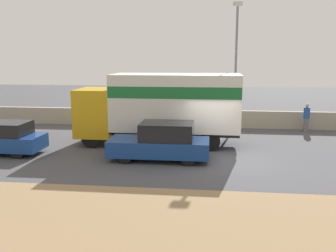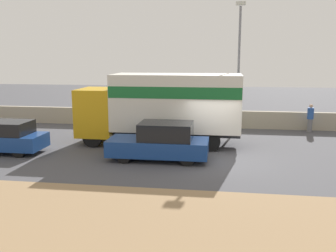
# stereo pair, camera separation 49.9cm
# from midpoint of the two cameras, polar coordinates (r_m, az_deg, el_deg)

# --- Properties ---
(ground_plane) EXTENTS (80.00, 80.00, 0.00)m
(ground_plane) POSITION_cam_midpoint_polar(r_m,az_deg,el_deg) (16.51, 5.97, -5.22)
(ground_plane) COLOR #47474C
(dirt_shoulder_foreground) EXTENTS (60.00, 5.03, 0.04)m
(dirt_shoulder_foreground) POSITION_cam_midpoint_polar(r_m,az_deg,el_deg) (10.52, 5.49, -14.62)
(dirt_shoulder_foreground) COLOR #937551
(dirt_shoulder_foreground) RESTS_ON ground_plane
(stone_wall_backdrop) EXTENTS (60.00, 0.35, 1.09)m
(stone_wall_backdrop) POSITION_cam_midpoint_polar(r_m,az_deg,el_deg) (23.98, 6.25, 1.11)
(stone_wall_backdrop) COLOR #A39984
(stone_wall_backdrop) RESTS_ON ground_plane
(street_lamp) EXTENTS (0.56, 0.28, 7.58)m
(street_lamp) POSITION_cam_midpoint_polar(r_m,az_deg,el_deg) (22.97, 9.69, 10.14)
(street_lamp) COLOR slate
(street_lamp) RESTS_ON ground_plane
(box_truck) EXTENTS (8.20, 2.54, 3.61)m
(box_truck) POSITION_cam_midpoint_polar(r_m,az_deg,el_deg) (18.87, -1.56, 3.40)
(box_truck) COLOR gold
(box_truck) RESTS_ON ground_plane
(car_hatchback) EXTENTS (4.37, 1.79, 1.66)m
(car_hatchback) POSITION_cam_midpoint_polar(r_m,az_deg,el_deg) (16.33, -1.86, -2.45)
(car_hatchback) COLOR navy
(car_hatchback) RESTS_ON ground_plane
(car_sedan_second) EXTENTS (3.98, 1.70, 1.50)m
(car_sedan_second) POSITION_cam_midpoint_polar(r_m,az_deg,el_deg) (19.09, -24.70, -1.72)
(car_sedan_second) COLOR navy
(car_sedan_second) RESTS_ON ground_plane
(pedestrian) EXTENTS (0.37, 0.37, 1.69)m
(pedestrian) POSITION_cam_midpoint_polar(r_m,az_deg,el_deg) (23.83, 19.79, 1.29)
(pedestrian) COLOR slate
(pedestrian) RESTS_ON ground_plane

